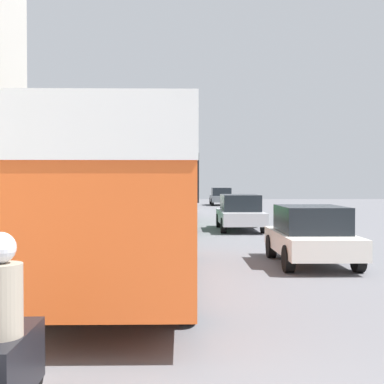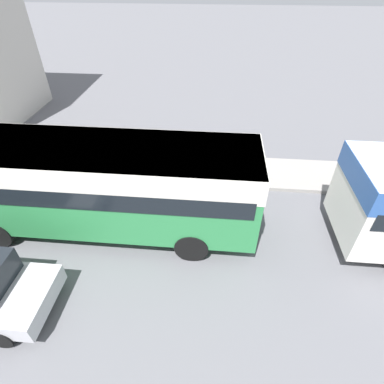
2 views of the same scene
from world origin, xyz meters
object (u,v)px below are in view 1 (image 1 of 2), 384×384
at_px(bus_third_in_line, 172,184).
at_px(car_crossing, 240,212).
at_px(car_distant, 311,234).
at_px(car_far_curb, 221,196).
at_px(bus_following, 167,184).
at_px(bus_lead, 129,185).
at_px(pedestrian_near_curb, 125,194).
at_px(motorcycle_behind_lead, 4,357).

xyz_separation_m(bus_third_in_line, car_crossing, (3.23, -14.70, -1.11)).
bearing_deg(car_crossing, car_distant, -85.27).
relative_size(car_crossing, car_distant, 1.14).
bearing_deg(car_far_curb, bus_following, 78.84).
distance_m(bus_third_in_line, car_far_curb, 10.03).
height_order(bus_lead, car_distant, bus_lead).
xyz_separation_m(bus_lead, pedestrian_near_curb, (-3.80, 35.00, -1.05)).
relative_size(bus_lead, bus_following, 1.07).
xyz_separation_m(bus_lead, car_distant, (4.43, 2.34, -1.29)).
height_order(bus_lead, pedestrian_near_curb, bus_lead).
distance_m(motorcycle_behind_lead, car_crossing, 19.08).
relative_size(bus_following, pedestrian_near_curb, 5.68).
bearing_deg(pedestrian_near_curb, bus_third_in_line, -63.56).
distance_m(motorcycle_behind_lead, pedestrian_near_curb, 41.97).
xyz_separation_m(bus_third_in_line, pedestrian_near_curb, (-4.21, 8.47, -0.89)).
distance_m(bus_third_in_line, motorcycle_behind_lead, 33.39).
bearing_deg(pedestrian_near_curb, car_far_curb, 3.96).
bearing_deg(bus_lead, bus_third_in_line, 89.10).
distance_m(bus_third_in_line, car_crossing, 15.09).
bearing_deg(bus_third_in_line, car_far_curb, 65.22).
xyz_separation_m(motorcycle_behind_lead, car_far_curb, (4.97, 42.40, 0.11)).
bearing_deg(bus_third_in_line, car_distant, -80.57).
xyz_separation_m(bus_third_in_line, motorcycle_behind_lead, (-0.79, -33.35, -1.23)).
height_order(bus_following, motorcycle_behind_lead, bus_following).
relative_size(bus_lead, car_crossing, 2.37).
relative_size(bus_following, car_far_curb, 2.43).
bearing_deg(car_far_curb, bus_third_in_line, 65.22).
relative_size(car_far_curb, pedestrian_near_curb, 2.34).
xyz_separation_m(car_far_curb, pedestrian_near_curb, (-8.39, -0.58, 0.23)).
distance_m(bus_lead, car_distant, 5.18).
relative_size(bus_third_in_line, car_crossing, 2.23).
relative_size(bus_third_in_line, car_distant, 2.54).
height_order(motorcycle_behind_lead, car_distant, motorcycle_behind_lead).
relative_size(car_distant, pedestrian_near_curb, 2.25).
bearing_deg(car_crossing, bus_third_in_line, 102.39).
height_order(motorcycle_behind_lead, car_far_curb, motorcycle_behind_lead).
distance_m(car_crossing, car_far_curb, 23.77).
xyz_separation_m(car_crossing, car_distant, (0.78, -9.49, -0.02)).
xyz_separation_m(car_crossing, car_far_curb, (0.95, 23.75, -0.01)).
relative_size(car_crossing, car_far_curb, 1.10).
bearing_deg(bus_following, bus_third_in_line, 89.92).
relative_size(bus_lead, pedestrian_near_curb, 6.08).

